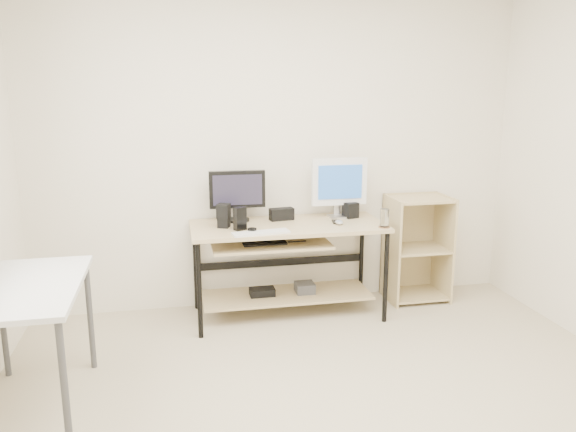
# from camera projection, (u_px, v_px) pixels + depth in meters

# --- Properties ---
(room) EXTENTS (4.01, 4.01, 2.62)m
(room) POSITION_uv_depth(u_px,v_px,m) (329.00, 189.00, 2.66)
(room) COLOR #C3B496
(room) RESTS_ON ground
(desk) EXTENTS (1.50, 0.65, 0.75)m
(desk) POSITION_uv_depth(u_px,v_px,m) (285.00, 250.00, 4.40)
(desk) COLOR tan
(desk) RESTS_ON ground
(side_table) EXTENTS (0.60, 1.00, 0.75)m
(side_table) POSITION_uv_depth(u_px,v_px,m) (24.00, 299.00, 3.03)
(side_table) COLOR white
(side_table) RESTS_ON ground
(shelf_unit) EXTENTS (0.50, 0.40, 0.90)m
(shelf_unit) POSITION_uv_depth(u_px,v_px,m) (415.00, 247.00, 4.81)
(shelf_unit) COLOR #CBB67F
(shelf_unit) RESTS_ON ground
(black_monitor) EXTENTS (0.44, 0.18, 0.40)m
(black_monitor) POSITION_uv_depth(u_px,v_px,m) (237.00, 193.00, 4.41)
(black_monitor) COLOR black
(black_monitor) RESTS_ON desk
(white_imac) EXTENTS (0.46, 0.15, 0.49)m
(white_imac) POSITION_uv_depth(u_px,v_px,m) (339.00, 183.00, 4.53)
(white_imac) COLOR silver
(white_imac) RESTS_ON desk
(keyboard) EXTENTS (0.43, 0.17, 0.01)m
(keyboard) POSITION_uv_depth(u_px,v_px,m) (261.00, 233.00, 4.07)
(keyboard) COLOR white
(keyboard) RESTS_ON desk
(mouse) EXTENTS (0.07, 0.10, 0.03)m
(mouse) POSITION_uv_depth(u_px,v_px,m) (339.00, 222.00, 4.35)
(mouse) COLOR #B2B2B7
(mouse) RESTS_ON desk
(center_speaker) EXTENTS (0.20, 0.11, 0.10)m
(center_speaker) POSITION_uv_depth(u_px,v_px,m) (282.00, 214.00, 4.49)
(center_speaker) COLOR black
(center_speaker) RESTS_ON desk
(speaker_left) EXTENTS (0.12, 0.12, 0.18)m
(speaker_left) POSITION_uv_depth(u_px,v_px,m) (224.00, 215.00, 4.24)
(speaker_left) COLOR black
(speaker_left) RESTS_ON desk
(speaker_right) EXTENTS (0.13, 0.13, 0.12)m
(speaker_right) POSITION_uv_depth(u_px,v_px,m) (350.00, 210.00, 4.57)
(speaker_right) COLOR black
(speaker_right) RESTS_ON desk
(audio_controller) EXTENTS (0.10, 0.09, 0.17)m
(audio_controller) POSITION_uv_depth(u_px,v_px,m) (240.00, 219.00, 4.16)
(audio_controller) COLOR black
(audio_controller) RESTS_ON desk
(volume_puck) EXTENTS (0.08, 0.08, 0.03)m
(volume_puck) POSITION_uv_depth(u_px,v_px,m) (252.00, 230.00, 4.11)
(volume_puck) COLOR black
(volume_puck) RESTS_ON desk
(smartphone) EXTENTS (0.08, 0.13, 0.01)m
(smartphone) POSITION_uv_depth(u_px,v_px,m) (336.00, 222.00, 4.41)
(smartphone) COLOR black
(smartphone) RESTS_ON desk
(coaster) EXTENTS (0.11, 0.11, 0.01)m
(coaster) POSITION_uv_depth(u_px,v_px,m) (384.00, 227.00, 4.26)
(coaster) COLOR #8C623F
(coaster) RESTS_ON desk
(drinking_glass) EXTENTS (0.08, 0.08, 0.14)m
(drinking_glass) POSITION_uv_depth(u_px,v_px,m) (385.00, 218.00, 4.24)
(drinking_glass) COLOR white
(drinking_glass) RESTS_ON coaster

